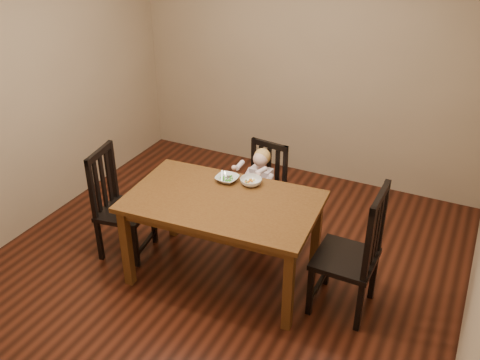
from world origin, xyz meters
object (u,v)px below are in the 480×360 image
at_px(chair_left, 119,205).
at_px(chair_right, 353,254).
at_px(dining_table, 223,209).
at_px(toddler, 260,183).
at_px(bowl_peas, 227,179).
at_px(bowl_veg, 251,182).
at_px(chair_child, 262,192).

distance_m(chair_left, chair_right, 2.09).
relative_size(dining_table, toddler, 3.48).
relative_size(dining_table, bowl_peas, 8.51).
distance_m(chair_left, bowl_peas, 1.02).
relative_size(dining_table, bowl_veg, 8.74).
relative_size(chair_left, bowl_peas, 5.38).
bearing_deg(bowl_peas, dining_table, -69.86).
xyz_separation_m(dining_table, chair_left, (-1.01, -0.07, -0.20)).
xyz_separation_m(dining_table, toddler, (0.01, 0.72, -0.13)).
height_order(chair_right, toddler, chair_right).
bearing_deg(dining_table, bowl_peas, 110.14).
height_order(dining_table, bowl_peas, bowl_peas).
relative_size(chair_child, chair_left, 0.90).
relative_size(chair_child, bowl_peas, 4.86).
height_order(dining_table, toddler, toddler).
relative_size(chair_child, toddler, 1.99).
relative_size(chair_right, toddler, 2.40).
bearing_deg(dining_table, chair_right, 4.14).
bearing_deg(toddler, chair_right, 155.03).
distance_m(chair_child, toddler, 0.12).
bearing_deg(bowl_veg, bowl_peas, -170.62).
xyz_separation_m(dining_table, bowl_peas, (-0.10, 0.29, 0.11)).
distance_m(chair_child, bowl_veg, 0.58).
relative_size(chair_left, chair_right, 0.92).
bearing_deg(toddler, bowl_veg, 109.09).
bearing_deg(bowl_peas, chair_left, -158.29).
xyz_separation_m(chair_right, bowl_veg, (-0.97, 0.24, 0.27)).
bearing_deg(toddler, dining_table, 95.37).
relative_size(dining_table, chair_child, 1.75).
bearing_deg(toddler, bowl_peas, 81.43).
relative_size(chair_left, toddler, 2.20).
xyz_separation_m(chair_child, chair_left, (-1.03, -0.84, 0.05)).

